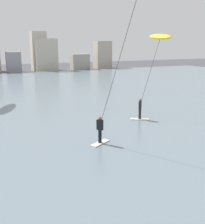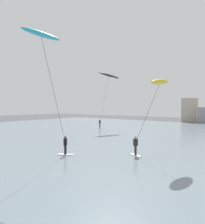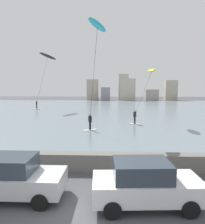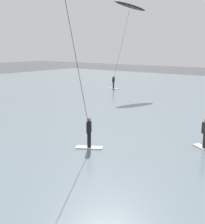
% 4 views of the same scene
% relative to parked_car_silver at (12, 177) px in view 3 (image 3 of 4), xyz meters
% --- Properties ---
extents(ground_plane, '(160.00, 160.00, 0.00)m').
position_rel_parked_car_silver_xyz_m(ground_plane, '(2.61, -1.13, -0.88)').
color(ground_plane, '#47474C').
extents(seawall_barrier, '(60.00, 0.70, 0.95)m').
position_rel_parked_car_silver_xyz_m(seawall_barrier, '(2.61, 3.00, -0.40)').
color(seawall_barrier, '#66635E').
rests_on(seawall_barrier, ground).
extents(water_bay, '(84.00, 52.00, 0.10)m').
position_rel_parked_car_silver_xyz_m(water_bay, '(2.61, 29.70, -0.83)').
color(water_bay, slate).
rests_on(water_bay, ground).
extents(far_shore_buildings, '(27.17, 4.98, 7.98)m').
position_rel_parked_car_silver_xyz_m(far_shore_buildings, '(9.03, 58.56, 2.25)').
color(far_shore_buildings, '#B7A893').
rests_on(far_shore_buildings, ground).
extents(parked_car_silver, '(4.10, 1.90, 1.76)m').
position_rel_parked_car_silver_xyz_m(parked_car_silver, '(0.00, 0.00, 0.00)').
color(parked_car_silver, '#B7BABC').
rests_on(parked_car_silver, ground).
extents(parked_car_white, '(4.20, 2.10, 1.76)m').
position_rel_parked_car_silver_xyz_m(parked_car_white, '(5.32, -0.35, 0.00)').
color(parked_car_white, silver).
rests_on(parked_car_white, ground).
extents(kitesurfer_black, '(4.83, 4.08, 10.34)m').
position_rel_parked_car_silver_xyz_m(kitesurfer_black, '(-7.67, 31.64, 8.35)').
color(kitesurfer_black, silver).
rests_on(kitesurfer_black, water_bay).
extents(kitesurfer_cyan, '(2.63, 5.02, 9.82)m').
position_rel_parked_car_silver_xyz_m(kitesurfer_cyan, '(2.75, 10.40, 7.47)').
color(kitesurfer_cyan, silver).
rests_on(kitesurfer_cyan, water_bay).
extents(kitesurfer_yellow, '(3.05, 2.67, 6.52)m').
position_rel_parked_car_silver_xyz_m(kitesurfer_yellow, '(8.37, 17.09, 4.64)').
color(kitesurfer_yellow, silver).
rests_on(kitesurfer_yellow, water_bay).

